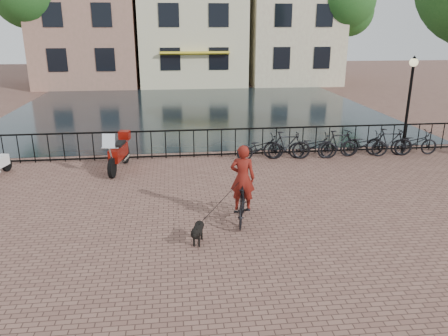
{
  "coord_description": "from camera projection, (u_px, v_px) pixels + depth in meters",
  "views": [
    {
      "loc": [
        -1.18,
        -7.09,
        4.54
      ],
      "look_at": [
        0.0,
        3.0,
        1.2
      ],
      "focal_mm": 35.0,
      "sensor_mm": 36.0,
      "label": 1
    }
  ],
  "objects": [
    {
      "name": "ground",
      "position": [
        242.0,
        277.0,
        8.24
      ],
      "size": [
        100.0,
        100.0,
        0.0
      ],
      "primitive_type": "plane",
      "color": "brown",
      "rests_on": "ground"
    },
    {
      "name": "canal_water",
      "position": [
        194.0,
        110.0,
        24.56
      ],
      "size": [
        20.0,
        20.0,
        0.0
      ],
      "primitive_type": "plane",
      "color": "black",
      "rests_on": "ground"
    },
    {
      "name": "railing",
      "position": [
        208.0,
        143.0,
        15.63
      ],
      "size": [
        20.0,
        0.05,
        1.02
      ],
      "color": "black",
      "rests_on": "ground"
    },
    {
      "name": "canal_house_left",
      "position": [
        87.0,
        0.0,
        33.72
      ],
      "size": [
        7.5,
        9.0,
        12.8
      ],
      "color": "#8B6651",
      "rests_on": "ground"
    },
    {
      "name": "canal_house_mid",
      "position": [
        191.0,
        7.0,
        34.76
      ],
      "size": [
        8.0,
        9.5,
        11.8
      ],
      "color": "beige",
      "rests_on": "ground"
    },
    {
      "name": "tree_far_right",
      "position": [
        344.0,
        0.0,
        33.06
      ],
      "size": [
        4.76,
        4.76,
        8.76
      ],
      "color": "black",
      "rests_on": "ground"
    },
    {
      "name": "lamp_post",
      "position": [
        410.0,
        89.0,
        15.46
      ],
      "size": [
        0.3,
        0.3,
        3.45
      ],
      "color": "black",
      "rests_on": "ground"
    },
    {
      "name": "cyclist",
      "position": [
        242.0,
        188.0,
        10.35
      ],
      "size": [
        0.81,
        1.69,
        2.23
      ],
      "rotation": [
        0.0,
        0.0,
        2.92
      ],
      "color": "black",
      "rests_on": "ground"
    },
    {
      "name": "dog",
      "position": [
        198.0,
        232.0,
        9.48
      ],
      "size": [
        0.4,
        0.77,
        0.5
      ],
      "rotation": [
        0.0,
        0.0,
        -0.23
      ],
      "color": "black",
      "rests_on": "ground"
    },
    {
      "name": "motorcycle",
      "position": [
        118.0,
        149.0,
        14.13
      ],
      "size": [
        0.82,
        2.09,
        1.46
      ],
      "rotation": [
        0.0,
        0.0,
        -0.17
      ],
      "color": "maroon",
      "rests_on": "ground"
    },
    {
      "name": "parked_bike_0",
      "position": [
        260.0,
        148.0,
        15.28
      ],
      "size": [
        1.78,
        0.81,
        0.9
      ],
      "primitive_type": "imported",
      "rotation": [
        0.0,
        0.0,
        1.7
      ],
      "color": "black",
      "rests_on": "ground"
    },
    {
      "name": "parked_bike_1",
      "position": [
        287.0,
        145.0,
        15.37
      ],
      "size": [
        1.71,
        0.66,
        1.0
      ],
      "primitive_type": "imported",
      "rotation": [
        0.0,
        0.0,
        1.45
      ],
      "color": "black",
      "rests_on": "ground"
    },
    {
      "name": "parked_bike_2",
      "position": [
        313.0,
        146.0,
        15.49
      ],
      "size": [
        1.78,
        0.81,
        0.9
      ],
      "primitive_type": "imported",
      "rotation": [
        0.0,
        0.0,
        1.45
      ],
      "color": "black",
      "rests_on": "ground"
    },
    {
      "name": "parked_bike_3",
      "position": [
        339.0,
        144.0,
        15.58
      ],
      "size": [
        1.72,
        0.74,
        1.0
      ],
      "primitive_type": "imported",
      "rotation": [
        0.0,
        0.0,
        1.74
      ],
      "color": "black",
      "rests_on": "ground"
    },
    {
      "name": "parked_bike_4",
      "position": [
        364.0,
        144.0,
        15.7
      ],
      "size": [
        1.77,
        0.77,
        0.9
      ],
      "primitive_type": "imported",
      "rotation": [
        0.0,
        0.0,
        1.47
      ],
      "color": "black",
      "rests_on": "ground"
    },
    {
      "name": "parked_bike_5",
      "position": [
        389.0,
        142.0,
        15.79
      ],
      "size": [
        1.72,
        0.73,
        1.0
      ],
      "primitive_type": "imported",
      "rotation": [
        0.0,
        0.0,
        1.41
      ],
      "color": "black",
      "rests_on": "ground"
    },
    {
      "name": "parked_bike_6",
      "position": [
        414.0,
        143.0,
        15.91
      ],
      "size": [
        1.75,
        0.7,
        0.9
      ],
      "primitive_type": "imported",
      "rotation": [
        0.0,
        0.0,
        1.51
      ],
      "color": "black",
      "rests_on": "ground"
    }
  ]
}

